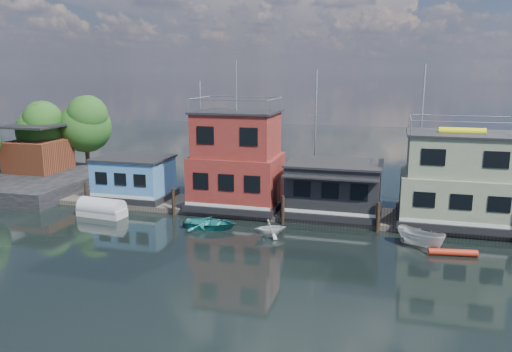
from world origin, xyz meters
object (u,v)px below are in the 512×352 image
(motorboat, at_px, (421,238))
(dinghy_white, at_px, (270,228))
(houseboat_green, at_px, (458,180))
(houseboat_dark, at_px, (334,188))
(houseboat_red, at_px, (237,162))
(houseboat_blue, at_px, (134,178))
(red_kayak, at_px, (453,252))
(dinghy_teal, at_px, (210,223))
(tarp_runabout, at_px, (102,209))

(motorboat, relative_size, dinghy_white, 1.48)
(houseboat_green, xyz_separation_m, motorboat, (-2.63, -5.47, -2.88))
(houseboat_dark, relative_size, motorboat, 2.14)
(houseboat_red, distance_m, motorboat, 15.76)
(houseboat_red, bearing_deg, motorboat, -20.83)
(houseboat_blue, distance_m, red_kayak, 26.64)
(houseboat_red, xyz_separation_m, houseboat_green, (17.00, 0.00, -0.55))
(houseboat_red, bearing_deg, dinghy_teal, -94.75)
(tarp_runabout, xyz_separation_m, motorboat, (24.28, -0.84, 0.07))
(houseboat_dark, height_order, houseboat_green, houseboat_green)
(houseboat_dark, bearing_deg, dinghy_white, -123.00)
(houseboat_green, relative_size, red_kayak, 2.82)
(houseboat_green, relative_size, dinghy_white, 3.59)
(houseboat_green, xyz_separation_m, dinghy_white, (-12.75, -5.80, -2.93))
(dinghy_teal, distance_m, tarp_runabout, 9.49)
(dinghy_teal, distance_m, dinghy_white, 4.72)
(houseboat_dark, xyz_separation_m, tarp_runabout, (-17.91, -4.61, -1.82))
(houseboat_green, bearing_deg, dinghy_teal, -163.07)
(motorboat, height_order, red_kayak, motorboat)
(dinghy_white, bearing_deg, houseboat_dark, -61.01)
(houseboat_green, bearing_deg, motorboat, -115.65)
(houseboat_dark, distance_m, houseboat_green, 9.07)
(dinghy_teal, xyz_separation_m, motorboat, (14.81, -0.16, 0.27))
(houseboat_green, distance_m, red_kayak, 7.26)
(motorboat, relative_size, red_kayak, 1.16)
(houseboat_blue, xyz_separation_m, houseboat_green, (26.50, 0.00, 1.34))
(houseboat_blue, xyz_separation_m, dinghy_white, (13.75, -5.80, -1.59))
(houseboat_red, relative_size, houseboat_dark, 1.60)
(houseboat_blue, bearing_deg, red_kayak, -13.96)
(houseboat_red, xyz_separation_m, red_kayak, (16.28, -6.41, -3.88))
(houseboat_blue, relative_size, dinghy_teal, 1.65)
(houseboat_dark, relative_size, red_kayak, 2.48)
(motorboat, bearing_deg, houseboat_red, 102.91)
(dinghy_white, bearing_deg, dinghy_teal, 56.05)
(dinghy_teal, bearing_deg, houseboat_green, -79.15)
(houseboat_red, height_order, dinghy_white, houseboat_red)
(red_kayak, height_order, dinghy_white, dinghy_white)
(houseboat_red, distance_m, dinghy_teal, 6.49)
(houseboat_dark, relative_size, tarp_runabout, 1.82)
(houseboat_blue, distance_m, motorboat, 24.54)
(houseboat_green, relative_size, dinghy_teal, 2.17)
(houseboat_red, bearing_deg, tarp_runabout, -154.94)
(houseboat_green, relative_size, tarp_runabout, 2.07)
(houseboat_dark, bearing_deg, red_kayak, -37.66)
(houseboat_red, bearing_deg, houseboat_green, 0.00)
(dinghy_teal, relative_size, motorboat, 1.12)
(dinghy_teal, bearing_deg, motorboat, -96.70)
(houseboat_green, bearing_deg, tarp_runabout, -170.23)
(houseboat_red, height_order, houseboat_green, houseboat_red)
(motorboat, xyz_separation_m, dinghy_white, (-10.13, -0.33, -0.05))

